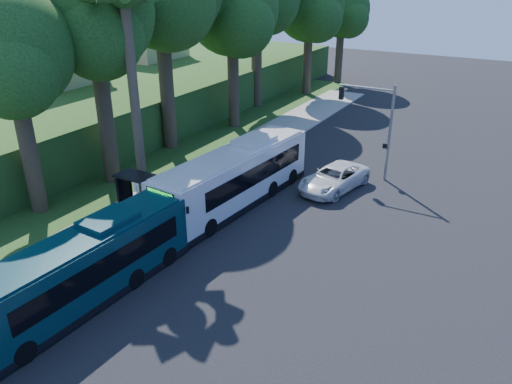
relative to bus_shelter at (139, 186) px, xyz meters
The scene contains 17 objects.
ground 8.00m from the bus_shelter, 21.51° to the left, with size 140.00×140.00×0.00m, color black.
sidewalk 3.35m from the bus_shelter, 90.90° to the left, with size 4.50×70.00×0.12m, color gray.
red_curb 3.07m from the bus_shelter, 26.83° to the right, with size 0.25×30.00×0.13m, color maroon.
grass_verge 9.90m from the bus_shelter, 126.16° to the left, with size 8.00×70.00×0.06m, color #234719.
bus_shelter is the anchor object (origin of this frame).
stop_sign_pole 2.85m from the bus_shelter, 49.08° to the right, with size 0.35×0.06×3.17m.
traffic_signal_pole 17.15m from the bus_shelter, 49.36° to the left, with size 4.10×0.30×7.00m.
palm_tree 10.70m from the bus_shelter, 124.80° to the left, with size 4.20×4.20×14.40m.
hillside_backdrop 26.18m from the bus_shelter, 136.68° to the left, with size 24.00×60.00×8.80m.
tree_0 11.08m from the bus_shelter, 151.08° to the left, with size 8.40×8.00×15.70m.
tree_2 21.25m from the bus_shelter, 103.83° to the left, with size 8.82×8.40×15.12m.
tree_4 35.97m from the bus_shelter, 96.78° to the left, with size 8.40×8.00×14.14m.
tree_5 43.55m from the bus_shelter, 94.21° to the left, with size 7.35×7.00×12.86m.
tree_6 10.21m from the bus_shelter, 150.84° to the right, with size 7.56×7.20×13.74m.
white_bus 6.16m from the bus_shelter, 40.76° to the left, with size 3.97×13.58×3.99m.
teal_bus 9.41m from the bus_shelter, 64.37° to the right, with size 3.17×12.28×3.63m.
pickup 13.33m from the bus_shelter, 45.02° to the left, with size 2.77×6.01×1.67m, color silver.
Camera 1 is at (13.29, -24.15, 14.37)m, focal length 35.00 mm.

